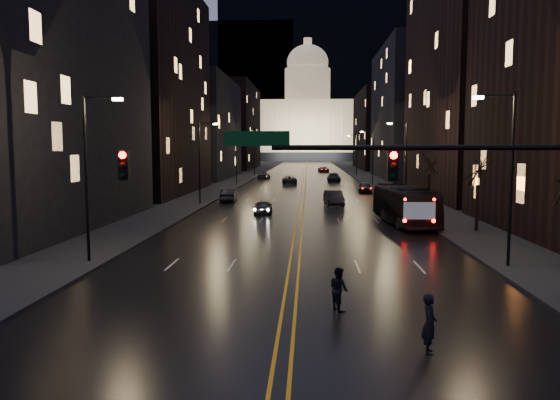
# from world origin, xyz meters

# --- Properties ---
(ground) EXTENTS (900.00, 900.00, 0.00)m
(ground) POSITION_xyz_m (0.00, 0.00, 0.00)
(ground) COLOR black
(ground) RESTS_ON ground
(road) EXTENTS (20.00, 320.00, 0.02)m
(road) POSITION_xyz_m (0.00, 130.00, 0.01)
(road) COLOR black
(road) RESTS_ON ground
(sidewalk_left) EXTENTS (8.00, 320.00, 0.16)m
(sidewalk_left) POSITION_xyz_m (-14.00, 130.00, 0.08)
(sidewalk_left) COLOR black
(sidewalk_left) RESTS_ON ground
(sidewalk_right) EXTENTS (8.00, 320.00, 0.16)m
(sidewalk_right) POSITION_xyz_m (14.00, 130.00, 0.08)
(sidewalk_right) COLOR black
(sidewalk_right) RESTS_ON ground
(center_line) EXTENTS (0.62, 320.00, 0.01)m
(center_line) POSITION_xyz_m (0.00, 130.00, 0.03)
(center_line) COLOR orange
(center_line) RESTS_ON road
(building_left_near) EXTENTS (12.00, 28.00, 22.00)m
(building_left_near) POSITION_xyz_m (-21.00, 22.00, 11.00)
(building_left_near) COLOR black
(building_left_near) RESTS_ON ground
(building_left_mid) EXTENTS (12.00, 30.00, 28.00)m
(building_left_mid) POSITION_xyz_m (-21.00, 54.00, 14.00)
(building_left_mid) COLOR black
(building_left_mid) RESTS_ON ground
(building_left_far) EXTENTS (12.00, 34.00, 20.00)m
(building_left_far) POSITION_xyz_m (-21.00, 92.00, 10.00)
(building_left_far) COLOR black
(building_left_far) RESTS_ON ground
(building_left_dist) EXTENTS (12.00, 40.00, 24.00)m
(building_left_dist) POSITION_xyz_m (-21.00, 140.00, 12.00)
(building_left_dist) COLOR black
(building_left_dist) RESTS_ON ground
(building_right_tall) EXTENTS (12.00, 30.00, 38.00)m
(building_right_tall) POSITION_xyz_m (21.00, 50.00, 19.00)
(building_right_tall) COLOR black
(building_right_tall) RESTS_ON ground
(building_right_mid) EXTENTS (12.00, 34.00, 26.00)m
(building_right_mid) POSITION_xyz_m (21.00, 92.00, 13.00)
(building_right_mid) COLOR black
(building_right_mid) RESTS_ON ground
(building_right_dist) EXTENTS (12.00, 40.00, 22.00)m
(building_right_dist) POSITION_xyz_m (21.00, 140.00, 11.00)
(building_right_dist) COLOR black
(building_right_dist) RESTS_ON ground
(mountain_ridge) EXTENTS (520.00, 60.00, 130.00)m
(mountain_ridge) POSITION_xyz_m (40.00, 380.00, 65.00)
(mountain_ridge) COLOR black
(mountain_ridge) RESTS_ON ground
(capitol) EXTENTS (90.00, 50.00, 58.50)m
(capitol) POSITION_xyz_m (0.00, 250.00, 17.15)
(capitol) COLOR black
(capitol) RESTS_ON ground
(traffic_signal) EXTENTS (17.29, 0.45, 7.00)m
(traffic_signal) POSITION_xyz_m (5.91, -0.00, 5.10)
(traffic_signal) COLOR black
(traffic_signal) RESTS_ON ground
(streetlamp_right_near) EXTENTS (2.13, 0.25, 9.00)m
(streetlamp_right_near) POSITION_xyz_m (10.81, 10.00, 5.08)
(streetlamp_right_near) COLOR black
(streetlamp_right_near) RESTS_ON ground
(streetlamp_left_near) EXTENTS (2.13, 0.25, 9.00)m
(streetlamp_left_near) POSITION_xyz_m (-10.81, 10.00, 5.08)
(streetlamp_left_near) COLOR black
(streetlamp_left_near) RESTS_ON ground
(streetlamp_right_mid) EXTENTS (2.13, 0.25, 9.00)m
(streetlamp_right_mid) POSITION_xyz_m (10.81, 40.00, 5.08)
(streetlamp_right_mid) COLOR black
(streetlamp_right_mid) RESTS_ON ground
(streetlamp_left_mid) EXTENTS (2.13, 0.25, 9.00)m
(streetlamp_left_mid) POSITION_xyz_m (-10.81, 40.00, 5.08)
(streetlamp_left_mid) COLOR black
(streetlamp_left_mid) RESTS_ON ground
(streetlamp_right_far) EXTENTS (2.13, 0.25, 9.00)m
(streetlamp_right_far) POSITION_xyz_m (10.81, 70.00, 5.08)
(streetlamp_right_far) COLOR black
(streetlamp_right_far) RESTS_ON ground
(streetlamp_left_far) EXTENTS (2.13, 0.25, 9.00)m
(streetlamp_left_far) POSITION_xyz_m (-10.81, 70.00, 5.08)
(streetlamp_left_far) COLOR black
(streetlamp_left_far) RESTS_ON ground
(streetlamp_right_dist) EXTENTS (2.13, 0.25, 9.00)m
(streetlamp_right_dist) POSITION_xyz_m (10.81, 100.00, 5.08)
(streetlamp_right_dist) COLOR black
(streetlamp_right_dist) RESTS_ON ground
(streetlamp_left_dist) EXTENTS (2.13, 0.25, 9.00)m
(streetlamp_left_dist) POSITION_xyz_m (-10.81, 100.00, 5.08)
(streetlamp_left_dist) COLOR black
(streetlamp_left_dist) RESTS_ON ground
(tree_right_mid) EXTENTS (2.40, 2.40, 6.65)m
(tree_right_mid) POSITION_xyz_m (13.00, 22.00, 4.53)
(tree_right_mid) COLOR black
(tree_right_mid) RESTS_ON ground
(tree_right_far) EXTENTS (2.40, 2.40, 6.65)m
(tree_right_far) POSITION_xyz_m (13.00, 38.00, 4.53)
(tree_right_far) COLOR black
(tree_right_far) RESTS_ON ground
(bus) EXTENTS (3.73, 11.47, 3.14)m
(bus) POSITION_xyz_m (8.47, 26.08, 1.57)
(bus) COLOR black
(bus) RESTS_ON ground
(oncoming_car_a) EXTENTS (1.73, 4.08, 1.38)m
(oncoming_car_a) POSITION_xyz_m (-3.46, 31.88, 0.69)
(oncoming_car_a) COLOR black
(oncoming_car_a) RESTS_ON ground
(oncoming_car_b) EXTENTS (1.81, 4.69, 1.52)m
(oncoming_car_b) POSITION_xyz_m (-8.39, 43.69, 0.76)
(oncoming_car_b) COLOR black
(oncoming_car_b) RESTS_ON ground
(oncoming_car_c) EXTENTS (2.84, 5.32, 1.42)m
(oncoming_car_c) POSITION_xyz_m (-2.54, 74.68, 0.71)
(oncoming_car_c) COLOR black
(oncoming_car_c) RESTS_ON ground
(oncoming_car_d) EXTENTS (2.36, 5.10, 1.44)m
(oncoming_car_d) POSITION_xyz_m (-7.93, 87.18, 0.72)
(oncoming_car_d) COLOR black
(oncoming_car_d) RESTS_ON ground
(receding_car_a) EXTENTS (2.15, 5.13, 1.65)m
(receding_car_a) POSITION_xyz_m (3.42, 39.71, 0.82)
(receding_car_a) COLOR black
(receding_car_a) RESTS_ON ground
(receding_car_b) EXTENTS (2.05, 4.51, 1.50)m
(receding_car_b) POSITION_xyz_m (8.50, 57.07, 0.75)
(receding_car_b) COLOR black
(receding_car_b) RESTS_ON ground
(receding_car_c) EXTENTS (2.35, 5.49, 1.58)m
(receding_car_c) POSITION_xyz_m (5.29, 80.80, 0.79)
(receding_car_c) COLOR black
(receding_car_c) RESTS_ON ground
(receding_car_d) EXTENTS (2.89, 5.24, 1.39)m
(receding_car_d) POSITION_xyz_m (4.51, 119.93, 0.69)
(receding_car_d) COLOR black
(receding_car_d) RESTS_ON ground
(pedestrian_a) EXTENTS (0.52, 0.72, 1.84)m
(pedestrian_a) POSITION_xyz_m (4.38, -2.00, 0.92)
(pedestrian_a) COLOR black
(pedestrian_a) RESTS_ON ground
(pedestrian_b) EXTENTS (0.79, 0.93, 1.68)m
(pedestrian_b) POSITION_xyz_m (1.90, 2.24, 0.84)
(pedestrian_b) COLOR black
(pedestrian_b) RESTS_ON ground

